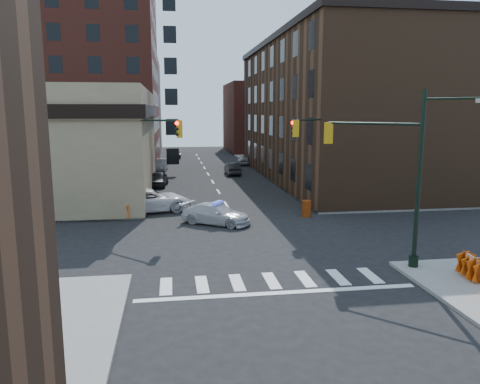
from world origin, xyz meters
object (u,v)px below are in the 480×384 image
object	(u,v)px
pedestrian_b	(99,201)
barrel_bank	(154,204)
parked_car_enear	(233,169)
barricade_nw_a	(121,210)
police_car	(216,214)
pedestrian_a	(83,203)
barrel_road	(306,209)
parked_car_wnear	(158,179)
barricade_se_a	(471,266)
parked_car_wfar	(160,165)
pickup	(149,200)

from	to	relation	value
pedestrian_b	barrel_bank	bearing A→B (deg)	-8.18
parked_car_enear	barricade_nw_a	world-z (taller)	parked_car_enear
police_car	pedestrian_a	xyz separation A→B (m)	(-8.81, 3.03, 0.39)
pedestrian_b	barrel_road	world-z (taller)	pedestrian_b
parked_car_wnear	pedestrian_b	bearing A→B (deg)	-101.15
barrel_road	barrel_bank	distance (m)	10.98
police_car	barricade_se_a	xyz separation A→B (m)	(9.87, -11.81, -0.03)
police_car	parked_car_wnear	xyz separation A→B (m)	(-4.13, 16.05, 0.05)
parked_car_wnear	barricade_se_a	distance (m)	31.18
police_car	pedestrian_a	bearing A→B (deg)	103.54
barricade_se_a	parked_car_wfar	bearing A→B (deg)	28.25
barrel_road	parked_car_wnear	bearing A→B (deg)	125.21
pedestrian_a	barricade_nw_a	size ratio (longest dim) A/B	1.31
barrel_bank	barricade_se_a	xyz separation A→B (m)	(14.00, -16.20, 0.09)
parked_car_enear	barrel_bank	xyz separation A→B (m)	(-8.26, -18.94, -0.14)
pickup	parked_car_wfar	size ratio (longest dim) A/B	1.38
pedestrian_a	barrel_road	world-z (taller)	pedestrian_a
police_car	barricade_se_a	world-z (taller)	police_car
police_car	parked_car_enear	world-z (taller)	parked_car_enear
police_car	parked_car_wnear	size ratio (longest dim) A/B	1.10
parked_car_wnear	police_car	bearing A→B (deg)	-69.42
parked_car_wfar	barrel_road	bearing A→B (deg)	-63.58
parked_car_wfar	pedestrian_b	bearing A→B (deg)	-93.64
pickup	parked_car_wfar	distance (m)	23.79
pedestrian_a	parked_car_enear	bearing A→B (deg)	100.53
pickup	pedestrian_a	xyz separation A→B (m)	(-4.39, -1.43, 0.22)
parked_car_wnear	barrel_road	distance (m)	18.21
pickup	barrel_bank	world-z (taller)	pickup
police_car	pedestrian_a	distance (m)	9.33
parked_car_wfar	pedestrian_b	distance (m)	24.64
parked_car_wfar	barricade_nw_a	distance (m)	26.27
parked_car_wfar	barrel_road	xyz separation A→B (m)	(10.50, -27.06, -0.14)
barrel_bank	pedestrian_a	bearing A→B (deg)	-163.77
barrel_road	parked_car_wfar	bearing A→B (deg)	111.20
parked_car_enear	barrel_bank	size ratio (longest dim) A/B	3.81
pickup	barrel_road	distance (m)	11.29
police_car	pedestrian_a	world-z (taller)	pedestrian_a
parked_car_wfar	barricade_se_a	size ratio (longest dim) A/B	3.35
pedestrian_b	barricade_se_a	size ratio (longest dim) A/B	1.29
police_car	parked_car_enear	bearing A→B (deg)	22.43
parked_car_enear	pedestrian_a	bearing A→B (deg)	56.16
parked_car_enear	police_car	bearing A→B (deg)	78.64
parked_car_wfar	barricade_nw_a	world-z (taller)	parked_car_wfar
barrel_bank	barricade_se_a	distance (m)	21.41
barrel_road	police_car	bearing A→B (deg)	-169.56
parked_car_enear	barricade_se_a	world-z (taller)	parked_car_enear
parked_car_wnear	pedestrian_a	world-z (taller)	pedestrian_a
parked_car_wfar	police_car	bearing A→B (deg)	-76.47
pickup	pedestrian_a	world-z (taller)	pedestrian_a
parked_car_wnear	parked_car_enear	distance (m)	11.01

